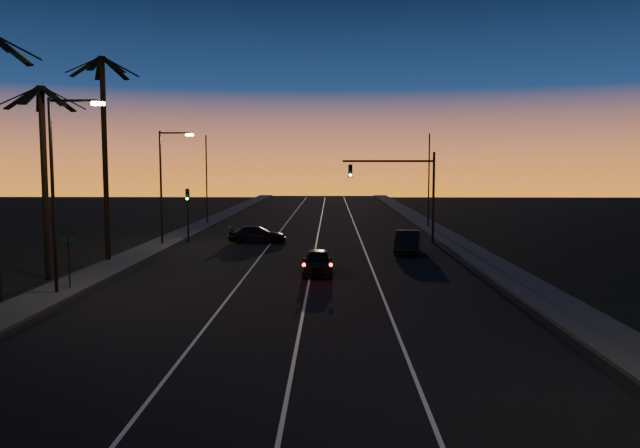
{
  "coord_description": "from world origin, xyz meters",
  "views": [
    {
      "loc": [
        1.63,
        -8.02,
        5.96
      ],
      "look_at": [
        1.05,
        24.59,
        2.89
      ],
      "focal_mm": 35.0,
      "sensor_mm": 36.0,
      "label": 1
    }
  ],
  "objects_px": {
    "signal_mast": "(403,181)",
    "lead_car": "(317,262)",
    "cross_car": "(257,235)",
    "right_car": "(408,242)"
  },
  "relations": [
    {
      "from": "lead_car",
      "to": "signal_mast",
      "type": "bearing_deg",
      "value": 66.27
    },
    {
      "from": "right_car",
      "to": "lead_car",
      "type": "bearing_deg",
      "value": -125.38
    },
    {
      "from": "cross_car",
      "to": "lead_car",
      "type": "bearing_deg",
      "value": -70.23
    },
    {
      "from": "signal_mast",
      "to": "right_car",
      "type": "relative_size",
      "value": 1.47
    },
    {
      "from": "signal_mast",
      "to": "right_car",
      "type": "height_order",
      "value": "signal_mast"
    },
    {
      "from": "signal_mast",
      "to": "lead_car",
      "type": "xyz_separation_m",
      "value": [
        -6.25,
        -14.21,
        -4.08
      ]
    },
    {
      "from": "signal_mast",
      "to": "cross_car",
      "type": "relative_size",
      "value": 1.57
    },
    {
      "from": "signal_mast",
      "to": "right_car",
      "type": "bearing_deg",
      "value": -92.72
    },
    {
      "from": "cross_car",
      "to": "right_car",
      "type": "bearing_deg",
      "value": -26.07
    },
    {
      "from": "lead_car",
      "to": "right_car",
      "type": "relative_size",
      "value": 0.94
    }
  ]
}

